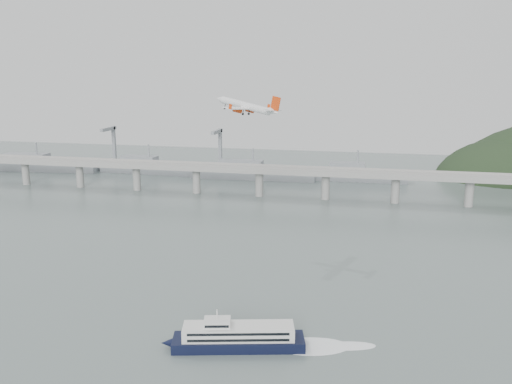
# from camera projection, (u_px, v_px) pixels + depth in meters

# --- Properties ---
(ground) EXTENTS (900.00, 900.00, 0.00)m
(ground) POSITION_uv_depth(u_px,v_px,m) (226.00, 310.00, 214.64)
(ground) COLOR slate
(ground) RESTS_ON ground
(bridge) EXTENTS (800.00, 22.00, 23.90)m
(bridge) POSITION_uv_depth(u_px,v_px,m) (297.00, 175.00, 401.55)
(bridge) COLOR gray
(bridge) RESTS_ON ground
(distant_fleet) EXTENTS (453.00, 60.90, 40.00)m
(distant_fleet) POSITION_uv_depth(u_px,v_px,m) (142.00, 167.00, 499.01)
(distant_fleet) COLOR gray
(distant_fleet) RESTS_ON ground
(ferry) EXTENTS (73.06, 25.93, 13.98)m
(ferry) POSITION_uv_depth(u_px,v_px,m) (238.00, 337.00, 184.74)
(ferry) COLOR black
(ferry) RESTS_ON ground
(airliner) EXTENTS (39.23, 36.57, 10.69)m
(airliner) POSITION_uv_depth(u_px,v_px,m) (247.00, 106.00, 285.23)
(airliner) COLOR white
(airliner) RESTS_ON ground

